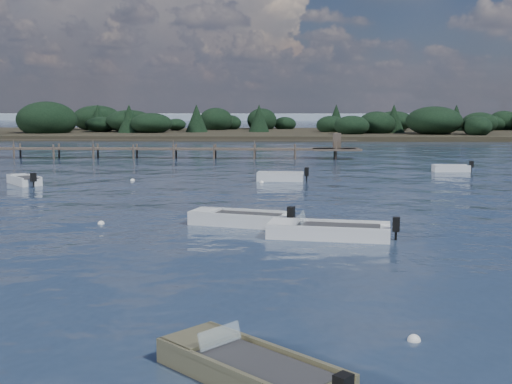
{
  "coord_description": "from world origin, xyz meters",
  "views": [
    {
      "loc": [
        -2.08,
        -19.89,
        5.58
      ],
      "look_at": [
        -3.31,
        14.0,
        1.0
      ],
      "focal_mm": 45.0,
      "sensor_mm": 36.0,
      "label": 1
    }
  ],
  "objects_px": {
    "tender_far_grey_b": "(451,170)",
    "tender_far_grey": "(24,182)",
    "dinghy_mid_white_a": "(328,233)",
    "tender_far_white": "(280,178)",
    "dinghy_mid_grey": "(239,221)",
    "dinghy_near_olive": "(250,373)",
    "jetty": "(95,149)"
  },
  "relations": [
    {
      "from": "tender_far_grey_b",
      "to": "tender_far_grey",
      "type": "bearing_deg",
      "value": -162.98
    },
    {
      "from": "dinghy_mid_white_a",
      "to": "tender_far_white",
      "type": "bearing_deg",
      "value": 95.53
    },
    {
      "from": "dinghy_mid_grey",
      "to": "dinghy_near_olive",
      "type": "bearing_deg",
      "value": -85.69
    },
    {
      "from": "dinghy_mid_white_a",
      "to": "tender_far_grey_b",
      "type": "height_order",
      "value": "dinghy_mid_white_a"
    },
    {
      "from": "tender_far_white",
      "to": "jetty",
      "type": "xyz_separation_m",
      "value": [
        -19.77,
        20.32,
        0.8
      ]
    },
    {
      "from": "dinghy_near_olive",
      "to": "jetty",
      "type": "bearing_deg",
      "value": 109.02
    },
    {
      "from": "dinghy_mid_white_a",
      "to": "tender_far_grey",
      "type": "height_order",
      "value": "dinghy_mid_white_a"
    },
    {
      "from": "tender_far_grey_b",
      "to": "dinghy_mid_grey",
      "type": "distance_m",
      "value": 30.08
    },
    {
      "from": "tender_far_grey",
      "to": "dinghy_mid_grey",
      "type": "bearing_deg",
      "value": -42.71
    },
    {
      "from": "tender_far_grey_b",
      "to": "tender_far_grey",
      "type": "xyz_separation_m",
      "value": [
        -32.85,
        -10.06,
        0.01
      ]
    },
    {
      "from": "dinghy_mid_white_a",
      "to": "tender_far_grey",
      "type": "xyz_separation_m",
      "value": [
        -20.31,
        17.89,
        0.01
      ]
    },
    {
      "from": "jetty",
      "to": "tender_far_white",
      "type": "bearing_deg",
      "value": -45.78
    },
    {
      "from": "jetty",
      "to": "dinghy_mid_grey",
      "type": "bearing_deg",
      "value": -64.99
    },
    {
      "from": "jetty",
      "to": "tender_far_grey",
      "type": "bearing_deg",
      "value": -86.38
    },
    {
      "from": "dinghy_near_olive",
      "to": "tender_far_white",
      "type": "xyz_separation_m",
      "value": [
        0.68,
        35.07,
        0.04
      ]
    },
    {
      "from": "jetty",
      "to": "dinghy_mid_white_a",
      "type": "bearing_deg",
      "value": -62.0
    },
    {
      "from": "tender_far_grey_b",
      "to": "dinghy_near_olive",
      "type": "xyz_separation_m",
      "value": [
        -15.22,
        -42.39,
        -0.02
      ]
    },
    {
      "from": "dinghy_mid_white_a",
      "to": "tender_far_white",
      "type": "relative_size",
      "value": 1.45
    },
    {
      "from": "dinghy_near_olive",
      "to": "dinghy_mid_grey",
      "type": "bearing_deg",
      "value": 94.31
    },
    {
      "from": "dinghy_near_olive",
      "to": "jetty",
      "type": "xyz_separation_m",
      "value": [
        -19.09,
        55.39,
        0.84
      ]
    },
    {
      "from": "tender_far_grey_b",
      "to": "dinghy_mid_white_a",
      "type": "bearing_deg",
      "value": -114.17
    },
    {
      "from": "tender_far_white",
      "to": "jetty",
      "type": "bearing_deg",
      "value": 134.22
    },
    {
      "from": "dinghy_near_olive",
      "to": "tender_far_grey",
      "type": "distance_m",
      "value": 36.83
    },
    {
      "from": "tender_far_white",
      "to": "dinghy_mid_grey",
      "type": "bearing_deg",
      "value": -96.35
    },
    {
      "from": "dinghy_mid_white_a",
      "to": "dinghy_mid_grey",
      "type": "relative_size",
      "value": 1.11
    },
    {
      "from": "tender_far_grey",
      "to": "jetty",
      "type": "height_order",
      "value": "jetty"
    },
    {
      "from": "dinghy_near_olive",
      "to": "tender_far_grey",
      "type": "xyz_separation_m",
      "value": [
        -17.63,
        32.33,
        0.03
      ]
    },
    {
      "from": "jetty",
      "to": "dinghy_near_olive",
      "type": "bearing_deg",
      "value": -70.98
    },
    {
      "from": "tender_far_grey_b",
      "to": "dinghy_near_olive",
      "type": "distance_m",
      "value": 45.04
    },
    {
      "from": "dinghy_mid_white_a",
      "to": "tender_far_white",
      "type": "height_order",
      "value": "tender_far_white"
    },
    {
      "from": "dinghy_mid_grey",
      "to": "jetty",
      "type": "bearing_deg",
      "value": 115.01
    },
    {
      "from": "tender_far_grey_b",
      "to": "dinghy_near_olive",
      "type": "height_order",
      "value": "tender_far_grey_b"
    }
  ]
}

